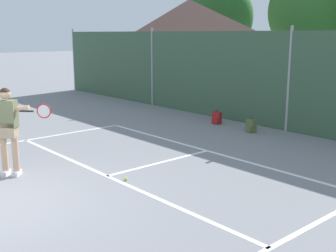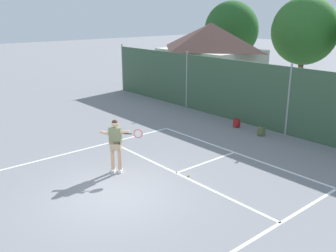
{
  "view_description": "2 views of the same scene",
  "coord_description": "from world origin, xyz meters",
  "px_view_note": "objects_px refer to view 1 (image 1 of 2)",
  "views": [
    {
      "loc": [
        7.29,
        -2.2,
        2.93
      ],
      "look_at": [
        -0.36,
        4.49,
        0.73
      ],
      "focal_mm": 45.88,
      "sensor_mm": 36.0,
      "label": 1
    },
    {
      "loc": [
        8.7,
        -5.25,
        5.23
      ],
      "look_at": [
        -0.39,
        2.44,
        1.59
      ],
      "focal_mm": 39.85,
      "sensor_mm": 36.0,
      "label": 2
    }
  ],
  "objects_px": {
    "tennis_player": "(8,124)",
    "backpack_red": "(217,118)",
    "tennis_ball": "(126,179)",
    "backpack_olive": "(251,126)"
  },
  "relations": [
    {
      "from": "tennis_player",
      "to": "backpack_red",
      "type": "distance_m",
      "value": 7.25
    },
    {
      "from": "tennis_player",
      "to": "tennis_ball",
      "type": "distance_m",
      "value": 2.68
    },
    {
      "from": "tennis_player",
      "to": "backpack_olive",
      "type": "height_order",
      "value": "tennis_player"
    },
    {
      "from": "tennis_player",
      "to": "backpack_red",
      "type": "xyz_separation_m",
      "value": [
        -0.73,
        7.15,
        -0.92
      ]
    },
    {
      "from": "tennis_ball",
      "to": "backpack_red",
      "type": "height_order",
      "value": "backpack_red"
    },
    {
      "from": "backpack_red",
      "to": "backpack_olive",
      "type": "height_order",
      "value": "same"
    },
    {
      "from": "tennis_player",
      "to": "backpack_olive",
      "type": "distance_m",
      "value": 7.12
    },
    {
      "from": "tennis_player",
      "to": "tennis_ball",
      "type": "xyz_separation_m",
      "value": [
        1.86,
        1.61,
        -1.08
      ]
    },
    {
      "from": "backpack_red",
      "to": "tennis_ball",
      "type": "bearing_deg",
      "value": -64.98
    },
    {
      "from": "backpack_olive",
      "to": "tennis_player",
      "type": "bearing_deg",
      "value": -96.47
    }
  ]
}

